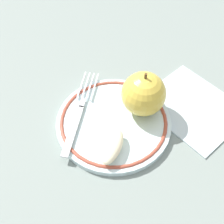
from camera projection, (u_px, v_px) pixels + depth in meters
ground_plane at (114, 125)px, 0.52m from camera, size 2.00×2.00×0.00m
plate at (112, 122)px, 0.52m from camera, size 0.19×0.19×0.01m
apple_red_whole at (144, 94)px, 0.50m from camera, size 0.07×0.07×0.08m
apple_slice_front at (112, 146)px, 0.47m from camera, size 0.06×0.07×0.02m
fork at (79, 114)px, 0.52m from camera, size 0.11×0.17×0.00m
napkin_folded at (193, 106)px, 0.55m from camera, size 0.19×0.20×0.01m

